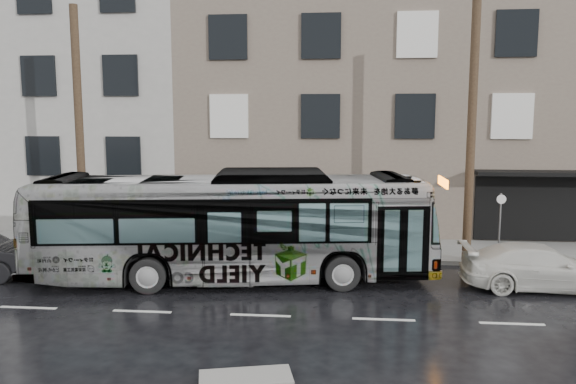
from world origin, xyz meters
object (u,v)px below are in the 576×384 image
object	(u,v)px
utility_pole_front	(471,132)
white_sedan	(540,267)
bus	(233,226)
utility_pole_rear	(79,131)
sign_post	(500,227)

from	to	relation	value
utility_pole_front	white_sedan	xyz separation A→B (m)	(1.60, -2.70, -3.97)
bus	utility_pole_rear	bearing A→B (deg)	58.80
sign_post	utility_pole_rear	bearing A→B (deg)	180.00
utility_pole_rear	sign_post	distance (m)	15.46
utility_pole_front	bus	distance (m)	8.76
bus	sign_post	bearing A→B (deg)	-81.27
bus	white_sedan	distance (m)	9.48
utility_pole_rear	bus	distance (m)	7.32
utility_pole_rear	bus	bearing A→B (deg)	-23.31
utility_pole_rear	utility_pole_front	bearing A→B (deg)	0.00
bus	white_sedan	bearing A→B (deg)	-98.13
utility_pole_front	bus	xyz separation A→B (m)	(-7.82, -2.66, -2.90)
sign_post	white_sedan	size ratio (longest dim) A/B	0.52
sign_post	bus	world-z (taller)	bus
utility_pole_front	white_sedan	world-z (taller)	utility_pole_front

